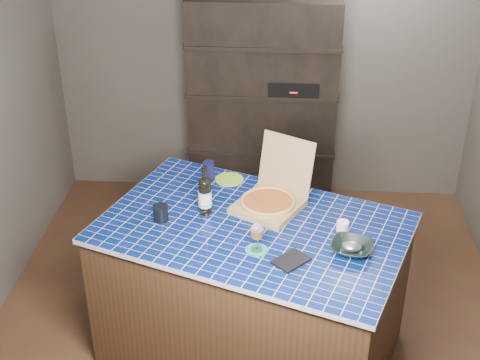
# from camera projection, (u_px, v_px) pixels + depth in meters

# --- Properties ---
(room) EXTENTS (3.50, 3.50, 3.50)m
(room) POSITION_uv_depth(u_px,v_px,m) (252.00, 152.00, 4.01)
(room) COLOR #513922
(room) RESTS_ON ground
(shelving_unit) EXTENTS (1.20, 0.41, 1.80)m
(shelving_unit) POSITION_uv_depth(u_px,v_px,m) (263.00, 106.00, 5.51)
(shelving_unit) COLOR black
(shelving_unit) RESTS_ON floor
(kitchen_island) EXTENTS (2.00, 1.63, 0.95)m
(kitchen_island) POSITION_uv_depth(u_px,v_px,m) (252.00, 290.00, 4.09)
(kitchen_island) COLOR #3E2718
(kitchen_island) RESTS_ON floor
(pizza_box) EXTENTS (0.52, 0.55, 0.39)m
(pizza_box) POSITION_uv_depth(u_px,v_px,m) (270.00, 200.00, 4.01)
(pizza_box) COLOR #98754E
(pizza_box) RESTS_ON kitchen_island
(mead_bottle) EXTENTS (0.08, 0.08, 0.31)m
(mead_bottle) POSITION_uv_depth(u_px,v_px,m) (205.00, 195.00, 3.92)
(mead_bottle) COLOR black
(mead_bottle) RESTS_ON kitchen_island
(teal_trivet) EXTENTS (0.13, 0.13, 0.01)m
(teal_trivet) POSITION_uv_depth(u_px,v_px,m) (257.00, 250.00, 3.65)
(teal_trivet) COLOR #1A8B77
(teal_trivet) RESTS_ON kitchen_island
(wine_glass) EXTENTS (0.07, 0.07, 0.17)m
(wine_glass) POSITION_uv_depth(u_px,v_px,m) (257.00, 232.00, 3.59)
(wine_glass) COLOR white
(wine_glass) RESTS_ON teal_trivet
(tumbler) EXTENTS (0.09, 0.09, 0.10)m
(tumbler) POSITION_uv_depth(u_px,v_px,m) (161.00, 213.00, 3.89)
(tumbler) COLOR black
(tumbler) RESTS_ON kitchen_island
(dvd_case) EXTENTS (0.22, 0.23, 0.01)m
(dvd_case) POSITION_uv_depth(u_px,v_px,m) (291.00, 261.00, 3.55)
(dvd_case) COLOR black
(dvd_case) RESTS_ON kitchen_island
(bowl) EXTENTS (0.28, 0.28, 0.06)m
(bowl) POSITION_uv_depth(u_px,v_px,m) (351.00, 248.00, 3.62)
(bowl) COLOR black
(bowl) RESTS_ON kitchen_island
(foil_contents) EXTENTS (0.11, 0.10, 0.05)m
(foil_contents) POSITION_uv_depth(u_px,v_px,m) (352.00, 246.00, 3.61)
(foil_contents) COLOR #BABBC6
(foil_contents) RESTS_ON bowl
(white_jar) EXTENTS (0.07, 0.07, 0.06)m
(white_jar) POSITION_uv_depth(u_px,v_px,m) (343.00, 226.00, 3.80)
(white_jar) COLOR silver
(white_jar) RESTS_ON kitchen_island
(navy_cup) EXTENTS (0.08, 0.08, 0.12)m
(navy_cup) POSITION_uv_depth(u_px,v_px,m) (209.00, 170.00, 4.32)
(navy_cup) COLOR #0E0F33
(navy_cup) RESTS_ON kitchen_island
(green_trivet) EXTENTS (0.19, 0.19, 0.01)m
(green_trivet) POSITION_uv_depth(u_px,v_px,m) (229.00, 179.00, 4.33)
(green_trivet) COLOR #80B927
(green_trivet) RESTS_ON kitchen_island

